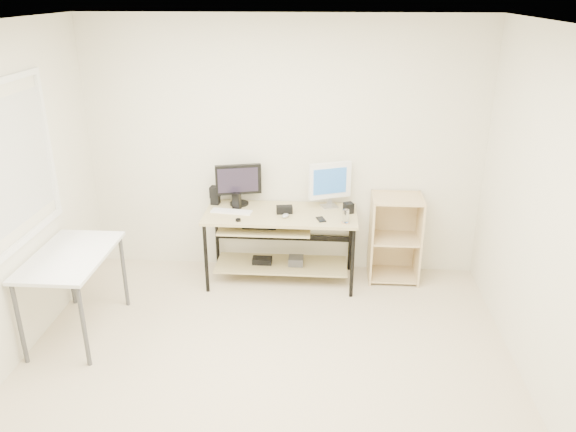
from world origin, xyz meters
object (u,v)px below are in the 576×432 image
at_px(black_monitor, 238,182).
at_px(audio_controller, 237,201).
at_px(side_table, 71,263).
at_px(desk, 278,232).
at_px(shelf_unit, 394,237).
at_px(white_imac, 330,182).

bearing_deg(black_monitor, audio_controller, -106.47).
relative_size(side_table, black_monitor, 2.18).
distance_m(desk, shelf_unit, 1.19).
relative_size(shelf_unit, audio_controller, 5.51).
height_order(side_table, black_monitor, black_monitor).
distance_m(desk, audio_controller, 0.52).
distance_m(black_monitor, white_imac, 0.92).
relative_size(side_table, audio_controller, 6.12).
relative_size(shelf_unit, black_monitor, 1.96).
height_order(desk, side_table, same).
bearing_deg(side_table, white_imac, 30.00).
xyz_separation_m(side_table, black_monitor, (1.24, 1.25, 0.32)).
height_order(desk, white_imac, white_imac).
bearing_deg(desk, shelf_unit, 7.77).
xyz_separation_m(desk, white_imac, (0.50, 0.18, 0.48)).
height_order(desk, black_monitor, black_monitor).
distance_m(desk, side_table, 1.97).
xyz_separation_m(black_monitor, audio_controller, (-0.01, -0.12, -0.16)).
bearing_deg(black_monitor, desk, -38.47).
bearing_deg(audio_controller, shelf_unit, 25.40).
height_order(white_imac, audio_controller, white_imac).
distance_m(side_table, audio_controller, 1.68).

